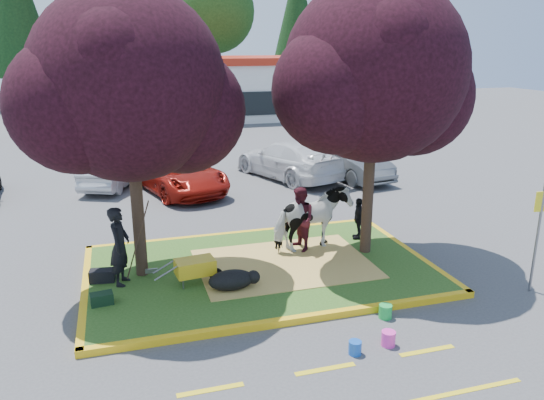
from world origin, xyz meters
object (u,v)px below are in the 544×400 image
object	(u,v)px
bucket_pink	(388,338)
bucket_blue	(355,348)
sign_post	(539,226)
car_silver	(115,170)
handler	(120,246)
cow	(312,219)
calf	(231,280)
bucket_green	(385,311)
wheelbarrow	(195,267)

from	to	relation	value
bucket_pink	bucket_blue	size ratio (longest dim) A/B	1.11
bucket_pink	sign_post	bearing A→B (deg)	15.07
bucket_blue	car_silver	xyz separation A→B (m)	(-3.99, 13.38, 0.52)
handler	sign_post	size ratio (longest dim) A/B	0.72
sign_post	bucket_blue	xyz separation A→B (m)	(-4.90, -1.21, -1.43)
cow	bucket_blue	bearing A→B (deg)	157.65
calf	car_silver	world-z (taller)	car_silver
cow	bucket_green	size ratio (longest dim) A/B	7.01
cow	wheelbarrow	bearing A→B (deg)	98.67
wheelbarrow	bucket_green	bearing A→B (deg)	-40.96
calf	sign_post	distance (m)	6.86
calf	car_silver	size ratio (longest dim) A/B	0.26
handler	bucket_blue	size ratio (longest dim) A/B	7.09
wheelbarrow	sign_post	world-z (taller)	sign_post
handler	bucket_blue	xyz separation A→B (m)	(3.95, -3.91, -0.93)
cow	wheelbarrow	xyz separation A→B (m)	(-3.24, -1.18, -0.44)
cow	sign_post	bearing A→B (deg)	-141.57
handler	bucket_pink	xyz separation A→B (m)	(4.66, -3.83, -0.91)
calf	bucket_pink	bearing A→B (deg)	-51.51
cow	handler	world-z (taller)	handler
wheelbarrow	bucket_pink	bearing A→B (deg)	-54.05
wheelbarrow	cow	bearing A→B (deg)	13.41
bucket_green	calf	bearing A→B (deg)	146.05
wheelbarrow	sign_post	xyz separation A→B (m)	(7.25, -2.20, 1.00)
handler	car_silver	bearing A→B (deg)	17.49
sign_post	wheelbarrow	bearing A→B (deg)	168.64
sign_post	bucket_pink	world-z (taller)	sign_post
sign_post	cow	bearing A→B (deg)	145.38
calf	handler	xyz separation A→B (m)	(-2.31, 1.01, 0.68)
bucket_green	bucket_pink	bearing A→B (deg)	-115.12
calf	bucket_pink	xyz separation A→B (m)	(2.35, -2.82, -0.23)
calf	wheelbarrow	bearing A→B (deg)	143.15
car_silver	sign_post	bearing A→B (deg)	149.20
bucket_pink	calf	bearing A→B (deg)	129.84
calf	sign_post	world-z (taller)	sign_post
wheelbarrow	bucket_blue	xyz separation A→B (m)	(2.35, -3.41, -0.43)
handler	car_silver	xyz separation A→B (m)	(-0.04, 9.46, -0.40)
bucket_pink	bucket_blue	distance (m)	0.72
sign_post	car_silver	bearing A→B (deg)	131.68
handler	bucket_blue	bearing A→B (deg)	-117.50
cow	handler	distance (m)	4.88
handler	calf	bearing A→B (deg)	-96.33
wheelbarrow	car_silver	bearing A→B (deg)	92.63
sign_post	calf	bearing A→B (deg)	171.00
calf	bucket_blue	world-z (taller)	calf
bucket_green	bucket_pink	distance (m)	1.04
handler	sign_post	bearing A→B (deg)	-89.72
cow	bucket_green	bearing A→B (deg)	172.87
bucket_green	car_silver	size ratio (longest dim) A/B	0.07
wheelbarrow	bucket_blue	world-z (taller)	wheelbarrow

